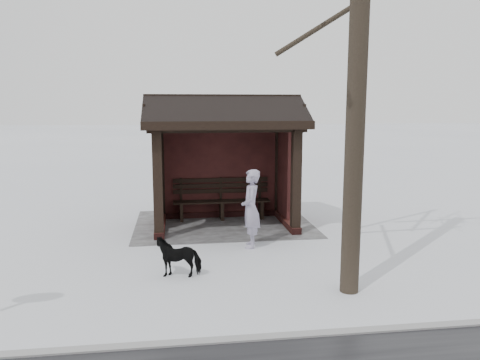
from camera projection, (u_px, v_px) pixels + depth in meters
name	position (u px, v px, depth m)	size (l,w,h in m)	color
ground	(224.00, 226.00, 11.13)	(120.00, 120.00, 0.00)	silver
kerb	(271.00, 338.00, 5.75)	(120.00, 0.15, 0.06)	gray
trampled_patch	(223.00, 223.00, 11.33)	(4.20, 3.20, 0.02)	gray
bus_shelter	(223.00, 134.00, 10.95)	(3.60, 2.40, 3.09)	#381614
pedestrian	(251.00, 209.00, 9.37)	(0.58, 0.38, 1.59)	#9D95AF
dog	(179.00, 256.00, 7.89)	(0.35, 0.77, 0.65)	black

